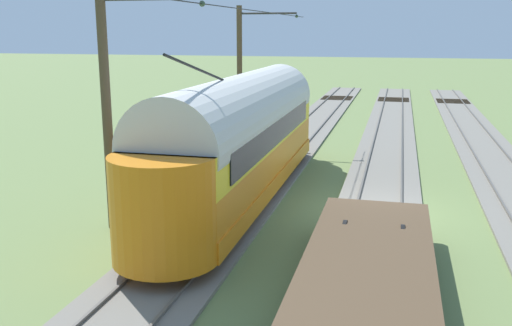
{
  "coord_description": "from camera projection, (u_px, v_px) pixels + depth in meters",
  "views": [
    {
      "loc": [
        -0.45,
        18.23,
        5.76
      ],
      "look_at": [
        3.94,
        0.8,
        1.56
      ],
      "focal_mm": 39.98,
      "sensor_mm": 36.0,
      "label": 1
    }
  ],
  "objects": [
    {
      "name": "ground_plane",
      "position": [
        379.0,
        211.0,
        18.63
      ],
      "size": [
        220.0,
        220.0,
        0.0
      ],
      "primitive_type": "plane",
      "color": "olive"
    },
    {
      "name": "vintage_streetcar",
      "position": [
        241.0,
        136.0,
        19.43
      ],
      "size": [
        2.65,
        15.85,
        5.08
      ],
      "color": "orange",
      "rests_on": "ground"
    },
    {
      "name": "track_third_siding",
      "position": [
        243.0,
        197.0,
        20.03
      ],
      "size": [
        2.8,
        80.0,
        0.18
      ],
      "color": "slate",
      "rests_on": "ground"
    },
    {
      "name": "catenary_pole_foreground",
      "position": [
        241.0,
        72.0,
        29.52
      ],
      "size": [
        3.18,
        0.28,
        6.99
      ],
      "color": "#4C3D28",
      "rests_on": "ground"
    },
    {
      "name": "catenary_pole_mid_near",
      "position": [
        109.0,
        105.0,
        16.25
      ],
      "size": [
        3.18,
        0.28,
        6.99
      ],
      "color": "#4C3D28",
      "rests_on": "ground"
    },
    {
      "name": "track_adjacent_siding",
      "position": [
        379.0,
        206.0,
        18.91
      ],
      "size": [
        2.8,
        80.0,
        0.18
      ],
      "color": "slate",
      "rests_on": "ground"
    }
  ]
}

